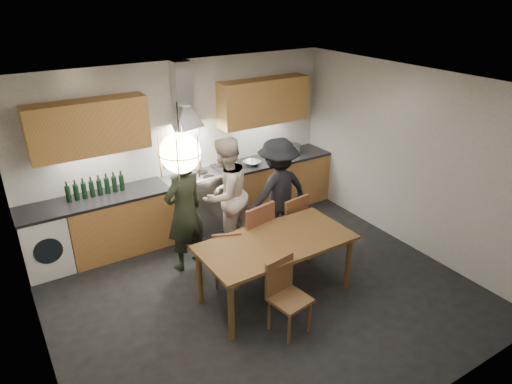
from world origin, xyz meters
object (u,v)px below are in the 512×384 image
chair_back_left (227,254)px  wine_bottles (95,186)px  mixing_bowl (252,163)px  person_right (278,192)px  person_left (185,211)px  stock_pot (294,149)px  person_mid (225,195)px  chair_front (285,291)px  dining_table (276,247)px

chair_back_left → wine_bottles: bearing=-32.9°
mixing_bowl → wine_bottles: size_ratio=0.34×
chair_back_left → person_right: 1.37m
chair_back_left → mixing_bowl: bearing=-107.9°
chair_back_left → person_right: bearing=-130.7°
person_left → stock_pot: bearing=-175.1°
person_mid → stock_pot: size_ratio=7.81×
chair_front → wine_bottles: size_ratio=1.10×
person_right → wine_bottles: size_ratio=2.04×
person_left → person_right: (1.43, -0.10, -0.03)m
person_left → stock_pot: size_ratio=7.75×
chair_back_left → person_mid: bearing=-95.3°
person_mid → wine_bottles: person_mid is taller
chair_back_left → person_right: person_right is taller
stock_pot → person_mid: bearing=-156.1°
person_mid → person_right: size_ratio=1.04×
chair_front → stock_pot: size_ratio=4.02×
person_left → wine_bottles: bearing=-63.7°
person_mid → stock_pot: 1.95m
dining_table → chair_front: 0.62m
chair_front → mixing_bowl: 2.85m
dining_table → person_left: bearing=117.8°
person_mid → mixing_bowl: 1.11m
chair_front → mixing_bowl: bearing=56.9°
stock_pot → wine_bottles: size_ratio=0.27×
dining_table → chair_back_left: size_ratio=2.33×
stock_pot → chair_back_left: bearing=-143.9°
person_right → chair_front: bearing=53.8°
mixing_bowl → chair_back_left: bearing=-130.8°
person_right → person_mid: bearing=-22.8°
chair_front → person_left: size_ratio=0.52×
person_mid → wine_bottles: size_ratio=2.13×
mixing_bowl → stock_pot: bearing=6.3°
person_left → stock_pot: 2.65m
person_right → stock_pot: 1.48m
chair_front → mixing_bowl: mixing_bowl is taller
person_right → mixing_bowl: bearing=-102.0°
chair_back_left → wine_bottles: size_ratio=1.01×
person_left → person_right: 1.44m
dining_table → chair_front: size_ratio=2.14×
person_mid → stock_pot: person_mid is taller
dining_table → wine_bottles: (-1.54, 2.18, 0.35)m
person_left → person_mid: (0.70, 0.15, 0.01)m
dining_table → person_mid: size_ratio=1.10×
person_right → wine_bottles: bearing=-29.3°
wine_bottles → stock_pot: bearing=-0.8°
chair_front → person_mid: size_ratio=0.52×
dining_table → chair_front: chair_front is taller
person_left → person_mid: size_ratio=0.99×
person_left → mixing_bowl: size_ratio=6.17×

